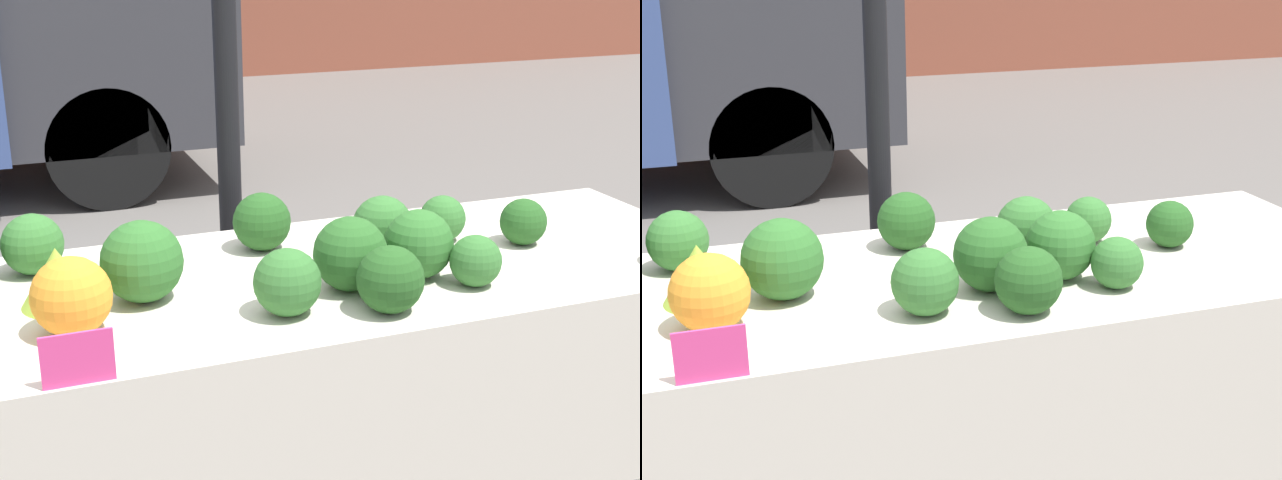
{
  "view_description": "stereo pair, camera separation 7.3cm",
  "coord_description": "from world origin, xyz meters",
  "views": [
    {
      "loc": [
        -0.7,
        -1.84,
        1.63
      ],
      "look_at": [
        0.0,
        0.0,
        0.94
      ],
      "focal_mm": 50.0,
      "sensor_mm": 36.0,
      "label": 1
    },
    {
      "loc": [
        -0.63,
        -1.86,
        1.63
      ],
      "look_at": [
        0.0,
        0.0,
        0.94
      ],
      "focal_mm": 50.0,
      "sensor_mm": 36.0,
      "label": 2
    }
  ],
  "objects": [
    {
      "name": "broccoli_head_7",
      "position": [
        -0.63,
        0.23,
        0.93
      ],
      "size": [
        0.15,
        0.15,
        0.15
      ],
      "color": "#336B2D",
      "rests_on": "market_table"
    },
    {
      "name": "price_sign",
      "position": [
        -0.6,
        -0.36,
        0.91
      ],
      "size": [
        0.13,
        0.01,
        0.1
      ],
      "color": "#E53D84",
      "rests_on": "market_table"
    },
    {
      "name": "broccoli_head_8",
      "position": [
        0.19,
        0.06,
        0.93
      ],
      "size": [
        0.15,
        0.15,
        0.15
      ],
      "color": "#336B2D",
      "rests_on": "market_table"
    },
    {
      "name": "broccoli_head_1",
      "position": [
        0.38,
        0.1,
        0.92
      ],
      "size": [
        0.12,
        0.12,
        0.12
      ],
      "color": "#336B2D",
      "rests_on": "market_table"
    },
    {
      "name": "tent_pole",
      "position": [
        -0.03,
        0.69,
        1.11
      ],
      "size": [
        0.07,
        0.07,
        2.22
      ],
      "color": "black",
      "rests_on": "ground_plane"
    },
    {
      "name": "broccoli_head_13",
      "position": [
        0.02,
        -0.12,
        0.94
      ],
      "size": [
        0.17,
        0.17,
        0.17
      ],
      "color": "#285B23",
      "rests_on": "market_table"
    },
    {
      "name": "market_table",
      "position": [
        0.0,
        -0.07,
        0.75
      ],
      "size": [
        2.1,
        0.75,
        0.86
      ],
      "color": "beige",
      "rests_on": "ground_plane"
    },
    {
      "name": "broccoli_head_9",
      "position": [
        -0.42,
        -0.02,
        0.95
      ],
      "size": [
        0.18,
        0.18,
        0.18
      ],
      "color": "#2D6628",
      "rests_on": "market_table"
    },
    {
      "name": "broccoli_head_4",
      "position": [
        -0.08,
        0.2,
        0.93
      ],
      "size": [
        0.15,
        0.15,
        0.15
      ],
      "color": "#23511E",
      "rests_on": "market_table"
    },
    {
      "name": "broccoli_head_10",
      "position": [
        0.06,
        -0.27,
        0.93
      ],
      "size": [
        0.15,
        0.15,
        0.15
      ],
      "color": "#23511E",
      "rests_on": "market_table"
    },
    {
      "name": "broccoli_head_11",
      "position": [
        0.56,
        0.0,
        0.92
      ],
      "size": [
        0.12,
        0.12,
        0.12
      ],
      "color": "#23511E",
      "rests_on": "market_table"
    },
    {
      "name": "orange_cauliflower",
      "position": [
        -0.58,
        -0.14,
        0.94
      ],
      "size": [
        0.16,
        0.16,
        0.16
      ],
      "color": "orange",
      "rests_on": "market_table"
    },
    {
      "name": "broccoli_head_6",
      "position": [
        0.2,
        -0.11,
        0.94
      ],
      "size": [
        0.16,
        0.16,
        0.16
      ],
      "color": "#2D6628",
      "rests_on": "market_table"
    },
    {
      "name": "broccoli_head_3",
      "position": [
        -0.15,
        -0.21,
        0.93
      ],
      "size": [
        0.14,
        0.14,
        0.14
      ],
      "color": "#336B2D",
      "rests_on": "market_table"
    },
    {
      "name": "romanesco_head",
      "position": [
        -0.6,
        0.02,
        0.92
      ],
      "size": [
        0.16,
        0.16,
        0.13
      ],
      "color": "#93B238",
      "rests_on": "market_table"
    },
    {
      "name": "broccoli_head_0",
      "position": [
        0.3,
        -0.2,
        0.92
      ],
      "size": [
        0.12,
        0.12,
        0.12
      ],
      "color": "#336B2D",
      "rests_on": "market_table"
    }
  ]
}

